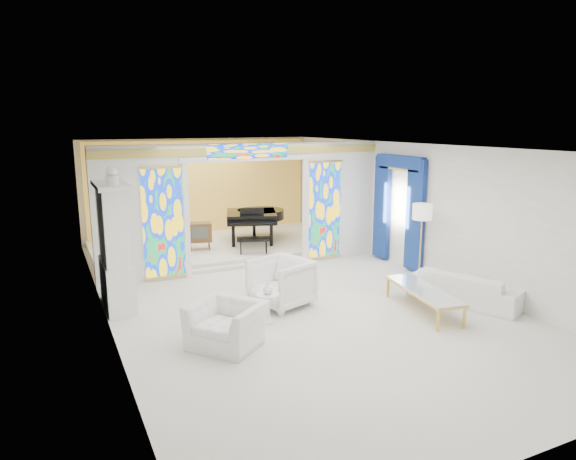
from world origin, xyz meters
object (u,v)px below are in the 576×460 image
armchair_left (226,325)px  grand_piano (256,216)px  tv_console (200,232)px  china_cabinet (115,247)px  coffee_table (423,291)px  sofa (465,287)px  armchair_right (281,283)px

armchair_left → grand_piano: bearing=115.1°
armchair_left → tv_console: bearing=129.2°
china_cabinet → coffee_table: 5.83m
sofa → coffee_table: sofa is taller
sofa → grand_piano: 6.42m
sofa → tv_console: size_ratio=2.98×
tv_console → armchair_right: bearing=-72.3°
china_cabinet → tv_console: china_cabinet is taller
sofa → tv_console: 6.81m
grand_piano → armchair_left: bearing=-96.5°
china_cabinet → armchair_left: 3.00m
sofa → coffee_table: size_ratio=1.05×
grand_piano → china_cabinet: bearing=-121.5°
china_cabinet → armchair_right: (2.83, -1.31, -0.71)m
china_cabinet → grand_piano: (4.22, 3.40, -0.29)m
armchair_left → sofa: 4.87m
armchair_left → grand_piano: 6.67m
armchair_right → grand_piano: grand_piano is taller
grand_piano → tv_console: 1.80m
sofa → tv_console: (-3.69, 5.72, 0.33)m
china_cabinet → coffee_table: size_ratio=1.33×
armchair_left → china_cabinet: bearing=167.8°
china_cabinet → coffee_table: bearing=-28.1°
china_cabinet → armchair_left: bearing=-63.3°
china_cabinet → sofa: (6.17, -2.69, -0.86)m
china_cabinet → sofa: size_ratio=1.27×
armchair_left → tv_console: (1.18, 5.60, 0.30)m
armchair_left → armchair_right: (1.54, 1.26, 0.11)m
armchair_left → sofa: armchair_left is taller
armchair_left → grand_piano: (2.92, 5.97, 0.52)m
coffee_table → tv_console: 6.32m
china_cabinet → armchair_right: 3.20m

